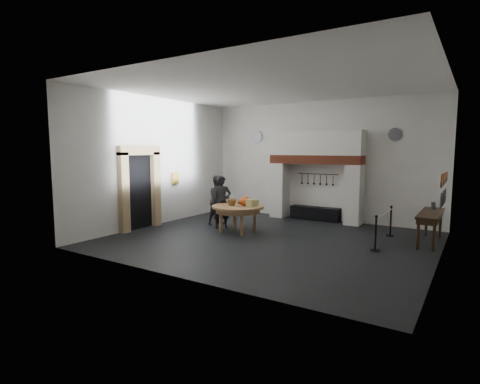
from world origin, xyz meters
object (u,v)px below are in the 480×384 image
Objects in this scene: barrier_post_near at (376,234)px; barrier_post_far at (391,222)px; visitor_far at (219,200)px; side_table at (431,213)px; iron_range at (315,213)px; work_table at (238,207)px; visitor_near at (222,202)px.

barrier_post_far is (0.00, 2.00, 0.00)m from barrier_post_near.
visitor_far is 0.80× the size of side_table.
iron_range is 2.11× the size of barrier_post_far.
work_table is at bearing -154.20° from barrier_post_far.
work_table is (-1.33, -3.38, 0.59)m from iron_range.
barrier_post_far is (-1.13, 0.34, -0.42)m from side_table.
iron_range is 3.80m from visitor_far.
side_table is at bearing 17.81° from work_table.
barrier_post_near is (-1.13, -1.66, -0.42)m from side_table.
visitor_far is at bearing 152.11° from work_table.
work_table is at bearing -162.19° from side_table.
visitor_far is at bearing 174.07° from barrier_post_near.
work_table is 1.89× the size of barrier_post_far.
iron_range is 4.45m from barrier_post_near.
visitor_near reaches higher than iron_range.
visitor_near is (-0.84, 0.25, 0.06)m from work_table.
iron_range is 1.12× the size of work_table.
visitor_near is 5.47m from barrier_post_far.
barrier_post_far is (5.54, 1.43, -0.43)m from visitor_far.
side_table and barrier_post_far have the same top height.
visitor_far is at bearing -165.56° from barrier_post_far.
side_table is at bearing -60.10° from visitor_far.
side_table is (4.10, -1.64, 0.62)m from iron_range.
iron_range is at bearing 68.53° from work_table.
barrier_post_near is at bearing -42.68° from visitor_near.
visitor_far is at bearing -170.72° from side_table.
barrier_post_near is (5.54, -0.57, -0.43)m from visitor_far.
visitor_far reaches higher than side_table.
visitor_far is (-1.24, 0.65, 0.04)m from work_table.
iron_range is 2.11× the size of barrier_post_near.
side_table is 2.44× the size of barrier_post_far.
work_table is at bearing -97.28° from visitor_far.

